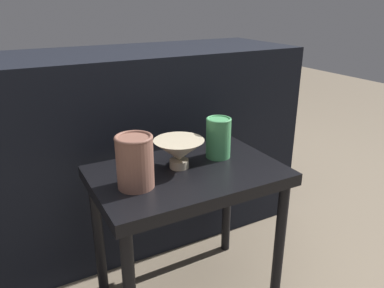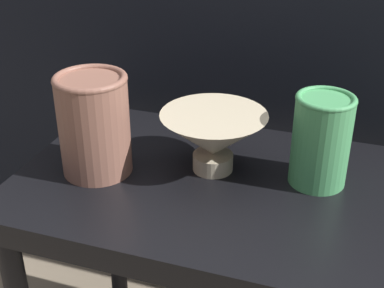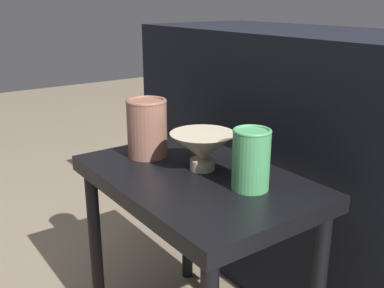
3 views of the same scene
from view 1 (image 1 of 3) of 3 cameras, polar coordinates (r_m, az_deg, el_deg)
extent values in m
cube|color=black|center=(1.22, -0.66, -4.84)|extent=(0.61, 0.40, 0.04)
cylinder|color=black|center=(1.38, 13.17, -14.57)|extent=(0.04, 0.04, 0.47)
cylinder|color=black|center=(1.41, -14.03, -13.77)|extent=(0.04, 0.04, 0.47)
cylinder|color=black|center=(1.59, 5.33, -8.72)|extent=(0.04, 0.04, 0.47)
cube|color=black|center=(1.69, -8.86, -0.26)|extent=(1.43, 0.50, 0.83)
cylinder|color=#C1B293|center=(1.23, -1.98, -2.99)|extent=(0.06, 0.06, 0.03)
cone|color=#C1B293|center=(1.21, -2.01, -0.91)|extent=(0.17, 0.17, 0.07)
cylinder|color=brown|center=(1.09, -8.68, -2.81)|extent=(0.11, 0.11, 0.15)
torus|color=brown|center=(1.06, -8.91, 0.97)|extent=(0.11, 0.11, 0.01)
cylinder|color=#47995B|center=(1.29, 4.03, 0.87)|extent=(0.09, 0.09, 0.14)
torus|color=#47995B|center=(1.27, 4.11, 3.77)|extent=(0.09, 0.09, 0.01)
camera|label=2|loc=(0.77, 38.65, 10.73)|focal=50.00mm
camera|label=3|loc=(1.40, 47.42, 10.36)|focal=42.00mm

